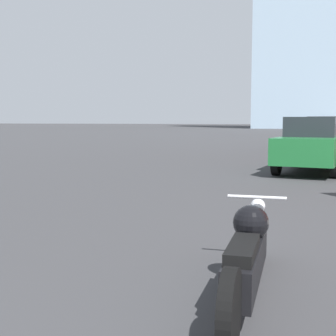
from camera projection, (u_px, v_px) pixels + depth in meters
motorcycle at (247, 254)px, 4.15m from camera, size 0.62×2.70×0.77m
parked_car_green at (313, 144)px, 14.18m from camera, size 2.12×4.67×1.66m
parked_car_black at (322, 134)px, 24.58m from camera, size 1.79×4.52×1.76m
parked_car_yellow at (329, 130)px, 36.44m from camera, size 2.23×4.14×1.57m
parked_car_white at (329, 128)px, 47.72m from camera, size 2.24×4.02×1.70m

